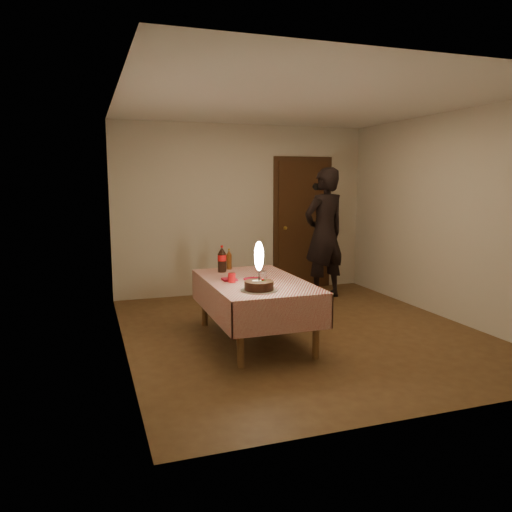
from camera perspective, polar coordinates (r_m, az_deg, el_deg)
name	(u,v)px	position (r m, az deg, el deg)	size (l,w,h in m)	color
ground	(301,331)	(5.93, 5.17, -8.57)	(4.00, 4.50, 0.01)	brown
room_shell	(303,189)	(5.75, 5.40, 7.63)	(4.04, 4.54, 2.62)	beige
dining_table	(255,288)	(5.45, -0.17, -3.72)	(1.02, 1.72, 0.68)	brown
birthday_cake	(259,279)	(4.90, 0.34, -2.65)	(0.36, 0.36, 0.49)	white
red_plate	(253,279)	(5.47, -0.30, -2.63)	(0.22, 0.22, 0.01)	#B60C27
red_cup	(232,278)	(5.30, -2.78, -2.50)	(0.08, 0.08, 0.10)	#AF0C10
clear_cup	(263,275)	(5.47, 0.86, -2.19)	(0.07, 0.07, 0.09)	silver
napkin_stack	(229,279)	(5.43, -3.06, -2.67)	(0.15, 0.15, 0.02)	red
cola_bottle	(222,259)	(5.89, -3.91, -0.37)	(0.10, 0.10, 0.32)	black
amber_bottle_left	(229,260)	(6.07, -3.10, -0.42)	(0.06, 0.06, 0.25)	#572C0F
photographer	(324,233)	(7.48, 7.81, 2.58)	(0.80, 0.62, 1.94)	black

